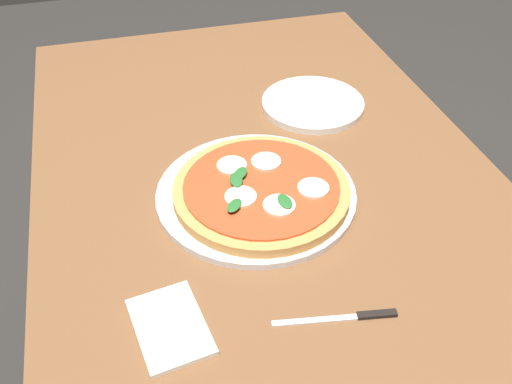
# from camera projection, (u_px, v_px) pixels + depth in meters

# --- Properties ---
(dining_table) EXTENTS (1.34, 0.81, 0.76)m
(dining_table) POSITION_uv_depth(u_px,v_px,m) (272.00, 233.00, 1.07)
(dining_table) COLOR brown
(dining_table) RESTS_ON ground_plane
(serving_tray) EXTENTS (0.34, 0.34, 0.01)m
(serving_tray) POSITION_uv_depth(u_px,v_px,m) (256.00, 194.00, 0.98)
(serving_tray) COLOR silver
(serving_tray) RESTS_ON dining_table
(pizza) EXTENTS (0.30, 0.30, 0.03)m
(pizza) POSITION_uv_depth(u_px,v_px,m) (261.00, 190.00, 0.96)
(pizza) COLOR tan
(pizza) RESTS_ON serving_tray
(plate_white) EXTENTS (0.21, 0.21, 0.01)m
(plate_white) POSITION_uv_depth(u_px,v_px,m) (313.00, 104.00, 1.20)
(plate_white) COLOR white
(plate_white) RESTS_ON dining_table
(napkin) EXTENTS (0.14, 0.11, 0.01)m
(napkin) POSITION_uv_depth(u_px,v_px,m) (170.00, 326.00, 0.77)
(napkin) COLOR white
(napkin) RESTS_ON dining_table
(knife) EXTENTS (0.04, 0.17, 0.01)m
(knife) POSITION_uv_depth(u_px,v_px,m) (351.00, 317.00, 0.78)
(knife) COLOR black
(knife) RESTS_ON dining_table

